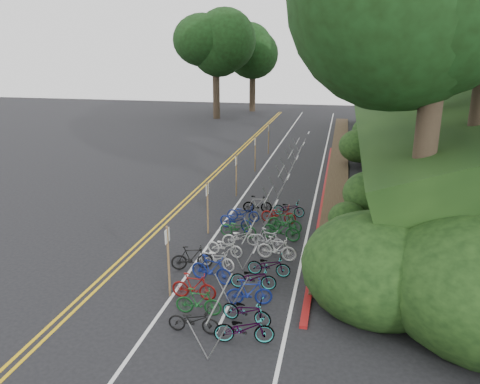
% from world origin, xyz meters
% --- Properties ---
extents(ground, '(120.00, 120.00, 0.00)m').
position_xyz_m(ground, '(0.00, 0.00, 0.00)').
color(ground, black).
rests_on(ground, ground).
extents(road_markings, '(7.47, 80.00, 0.01)m').
position_xyz_m(road_markings, '(0.63, 10.10, 0.00)').
color(road_markings, gold).
rests_on(road_markings, ground).
extents(red_curb, '(0.25, 28.00, 0.10)m').
position_xyz_m(red_curb, '(5.70, 12.00, 0.05)').
color(red_curb, maroon).
rests_on(red_curb, ground).
extents(embankment, '(14.30, 48.14, 9.11)m').
position_xyz_m(embankment, '(12.96, 19.04, 2.57)').
color(embankment, black).
rests_on(embankment, ground).
extents(bike_rack_front, '(1.16, 3.07, 1.21)m').
position_xyz_m(bike_rack_front, '(3.22, -2.65, 0.89)').
color(bike_rack_front, gray).
rests_on(bike_rack_front, ground).
extents(bike_racks_rest, '(1.14, 23.00, 1.17)m').
position_xyz_m(bike_racks_rest, '(3.00, 13.00, 0.85)').
color(bike_racks_rest, gray).
rests_on(bike_racks_rest, ground).
extents(signpost_near, '(0.08, 0.40, 2.63)m').
position_xyz_m(signpost_near, '(0.92, -0.93, 1.50)').
color(signpost_near, brown).
rests_on(signpost_near, ground).
extents(signposts_rest, '(0.08, 18.40, 2.50)m').
position_xyz_m(signposts_rest, '(0.60, 14.00, 1.43)').
color(signposts_rest, brown).
rests_on(signposts_rest, ground).
extents(bike_front, '(1.00, 1.72, 1.00)m').
position_xyz_m(bike_front, '(1.04, 1.23, 0.50)').
color(bike_front, black).
rests_on(bike_front, ground).
extents(bike_valet, '(3.38, 13.19, 1.09)m').
position_xyz_m(bike_valet, '(3.04, 2.68, 0.47)').
color(bike_valet, black).
rests_on(bike_valet, ground).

